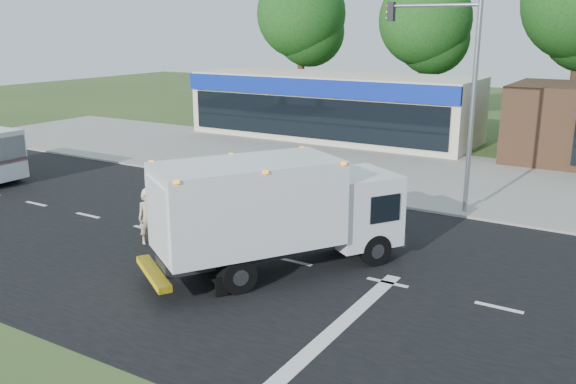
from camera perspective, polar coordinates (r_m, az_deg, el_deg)
name	(u,v)px	position (r m, az deg, el deg)	size (l,w,h in m)	color
ground	(294,262)	(18.45, 0.58, -6.57)	(120.00, 120.00, 0.00)	#385123
road_asphalt	(294,262)	(18.45, 0.58, -6.56)	(60.00, 14.00, 0.02)	black
sidewalk	(396,197)	(25.47, 10.04, -0.50)	(60.00, 2.40, 0.12)	gray
parking_apron	(440,171)	(30.81, 14.00, 1.90)	(60.00, 9.00, 0.02)	gray
lane_markings	(312,287)	(16.75, 2.21, -8.86)	(55.20, 7.00, 0.01)	silver
ems_box_truck	(275,207)	(17.23, -1.25, -1.43)	(5.97, 7.55, 3.32)	black
emergency_worker	(148,216)	(20.25, -12.99, -2.25)	(0.69, 0.76, 1.86)	#C9B686
retail_strip_mall	(332,106)	(39.25, 4.18, 8.05)	(18.00, 6.20, 4.00)	beige
traffic_signal_pole	(457,82)	(23.32, 15.50, 9.92)	(3.51, 0.25, 8.00)	gray
background_trees	(502,19)	(43.98, 19.35, 15.04)	(36.77, 7.39, 12.10)	#332114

